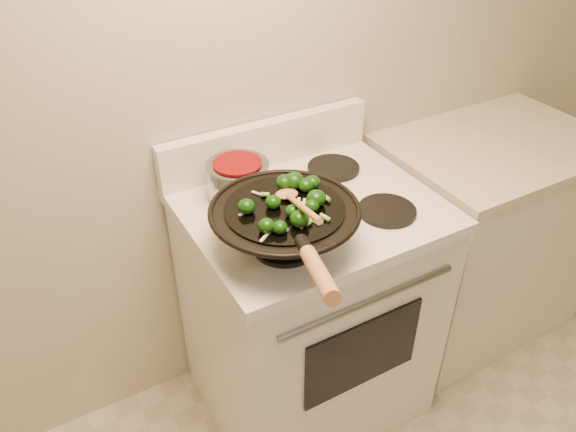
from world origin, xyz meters
TOP-DOWN VIEW (x-y plane):
  - stove at (-0.07, 1.17)m, footprint 0.78×0.67m
  - counter_unit at (0.80, 1.20)m, footprint 0.85×0.62m
  - wok at (-0.25, 1.02)m, footprint 0.41×0.67m
  - stirfry at (-0.22, 1.03)m, footprint 0.27×0.23m
  - wooden_spoon at (-0.24, 0.99)m, footprint 0.10×0.29m
  - saucepan at (-0.25, 1.32)m, footprint 0.20×0.31m

SIDE VIEW (x-z plane):
  - counter_unit at x=0.80m, z-range 0.00..0.91m
  - stove at x=-0.07m, z-range -0.07..1.01m
  - saucepan at x=-0.25m, z-range 0.93..1.05m
  - wok at x=-0.25m, z-range 0.88..1.13m
  - stirfry at x=-0.22m, z-range 1.05..1.10m
  - wooden_spoon at x=-0.24m, z-range 1.04..1.14m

